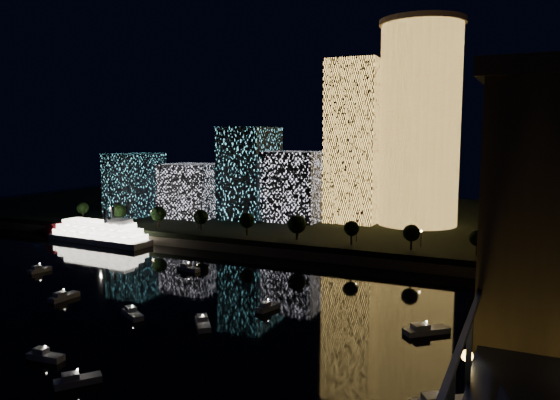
{
  "coord_description": "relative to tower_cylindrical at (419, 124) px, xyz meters",
  "views": [
    {
      "loc": [
        64.69,
        -85.76,
        42.07
      ],
      "look_at": [
        -1.12,
        55.0,
        23.16
      ],
      "focal_mm": 35.0,
      "sensor_mm": 36.0,
      "label": 1
    }
  ],
  "objects": [
    {
      "name": "seawall",
      "position": [
        -21.65,
        -57.45,
        -44.54
      ],
      "size": [
        420.0,
        6.0,
        3.0
      ],
      "primitive_type": "cube",
      "color": "#6B5E4C",
      "rests_on": "ground"
    },
    {
      "name": "tower_cylindrical",
      "position": [
        0.0,
        0.0,
        0.0
      ],
      "size": [
        34.0,
        34.0,
        81.82
      ],
      "color": "#E9AD4A",
      "rests_on": "far_bank"
    },
    {
      "name": "ground",
      "position": [
        -21.65,
        -139.45,
        -46.04
      ],
      "size": [
        520.0,
        520.0,
        0.0
      ],
      "primitive_type": "plane",
      "color": "black",
      "rests_on": "ground"
    },
    {
      "name": "far_bank",
      "position": [
        -21.65,
        20.55,
        -43.54
      ],
      "size": [
        420.0,
        160.0,
        5.0
      ],
      "primitive_type": "cube",
      "color": "black",
      "rests_on": "ground"
    },
    {
      "name": "truss_bridge",
      "position": [
        43.35,
        -135.73,
        -29.79
      ],
      "size": [
        13.0,
        266.0,
        50.0
      ],
      "color": "navy",
      "rests_on": "ground"
    },
    {
      "name": "riverboat",
      "position": [
        -110.95,
        -66.15,
        -42.3
      ],
      "size": [
        48.87,
        12.66,
        14.58
      ],
      "color": "silver",
      "rests_on": "ground"
    },
    {
      "name": "midrise_blocks",
      "position": [
        -82.01,
        -17.13,
        -25.18
      ],
      "size": [
        95.46,
        38.46,
        40.01
      ],
      "color": "silver",
      "rests_on": "far_bank"
    },
    {
      "name": "motorboats",
      "position": [
        -20.28,
        -128.54,
        -45.22
      ],
      "size": [
        131.06,
        77.58,
        2.78
      ],
      "color": "silver",
      "rests_on": "ground"
    },
    {
      "name": "street_lamps",
      "position": [
        -55.65,
        -45.45,
        -37.02
      ],
      "size": [
        132.7,
        0.7,
        5.65
      ],
      "color": "black",
      "rests_on": "far_bank"
    },
    {
      "name": "esplanade_trees",
      "position": [
        -53.91,
        -51.45,
        -35.57
      ],
      "size": [
        165.1,
        6.61,
        8.8
      ],
      "color": "black",
      "rests_on": "far_bank"
    },
    {
      "name": "tower_rectangular",
      "position": [
        -25.88,
        -3.37,
        -7.33
      ],
      "size": [
        21.19,
        21.19,
        67.42
      ],
      "primitive_type": "cube",
      "color": "#E9AD4A",
      "rests_on": "far_bank"
    }
  ]
}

